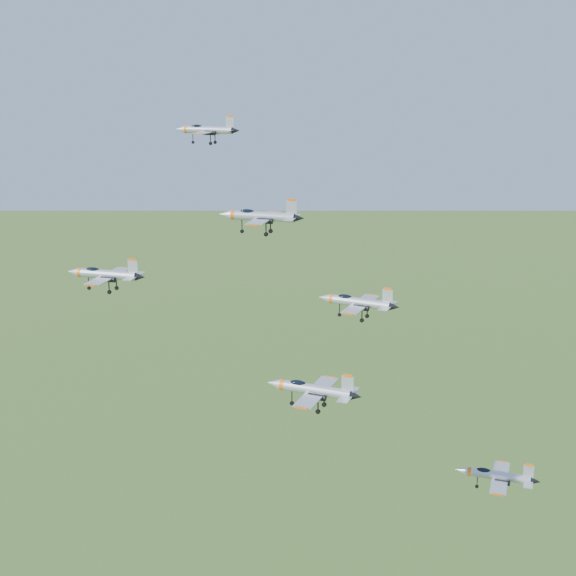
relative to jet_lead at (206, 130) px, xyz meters
The scene contains 6 objects.
jet_lead is the anchor object (origin of this frame).
jet_left_high 22.64m from the jet_lead, 31.53° to the right, with size 12.26×10.44×3.34m.
jet_right_high 35.69m from the jet_lead, 76.83° to the right, with size 10.74×9.13×2.92m.
jet_left_low 38.91m from the jet_lead, 14.90° to the right, with size 11.82×9.84×3.16m.
jet_right_low 54.29m from the jet_lead, 39.28° to the right, with size 11.27×9.44×3.02m.
jet_trail 67.44m from the jet_lead, 12.87° to the right, with size 10.32×8.72×2.78m.
Camera 1 is at (60.91, -87.60, 176.81)m, focal length 50.00 mm.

